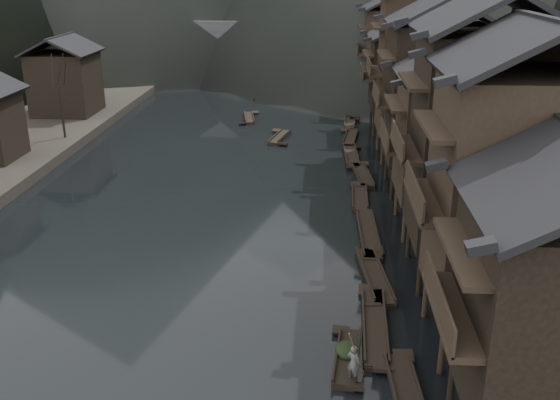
{
  "coord_description": "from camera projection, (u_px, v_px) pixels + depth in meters",
  "views": [
    {
      "loc": [
        8.66,
        -27.07,
        17.11
      ],
      "look_at": [
        6.05,
        11.26,
        2.5
      ],
      "focal_mm": 40.0,
      "sensor_mm": 36.0,
      "label": 1
    }
  ],
  "objects": [
    {
      "name": "water",
      "position": [
        147.0,
        321.0,
        31.87
      ],
      "size": [
        300.0,
        300.0,
        0.0
      ],
      "primitive_type": "plane",
      "color": "black",
      "rests_on": "ground"
    },
    {
      "name": "stilt_houses",
      "position": [
        441.0,
        81.0,
        45.47
      ],
      "size": [
        9.0,
        67.6,
        16.99
      ],
      "color": "black",
      "rests_on": "ground"
    },
    {
      "name": "moored_sampans",
      "position": [
        357.0,
        163.0,
        56.27
      ],
      "size": [
        2.56,
        73.6,
        0.47
      ],
      "color": "black",
      "rests_on": "water"
    },
    {
      "name": "midriver_boats",
      "position": [
        265.0,
        117.0,
        73.12
      ],
      "size": [
        6.2,
        24.7,
        0.45
      ],
      "color": "black",
      "rests_on": "water"
    },
    {
      "name": "stone_bridge",
      "position": [
        268.0,
        46.0,
        97.2
      ],
      "size": [
        40.0,
        6.0,
        9.0
      ],
      "color": "#4C4C4F",
      "rests_on": "ground"
    },
    {
      "name": "hero_sampan",
      "position": [
        347.0,
        357.0,
        28.61
      ],
      "size": [
        1.49,
        4.93,
        0.43
      ],
      "color": "black",
      "rests_on": "water"
    },
    {
      "name": "cargo_heap",
      "position": [
        347.0,
        344.0,
        28.62
      ],
      "size": [
        1.07,
        1.4,
        0.64
      ],
      "primitive_type": "ellipsoid",
      "color": "black",
      "rests_on": "hero_sampan"
    },
    {
      "name": "boatman",
      "position": [
        354.0,
        359.0,
        26.62
      ],
      "size": [
        0.76,
        0.7,
        1.74
      ],
      "primitive_type": "imported",
      "rotation": [
        0.0,
        0.0,
        2.53
      ],
      "color": "slate",
      "rests_on": "hero_sampan"
    },
    {
      "name": "bamboo_pole",
      "position": [
        361.0,
        303.0,
        25.64
      ],
      "size": [
        1.09,
        1.94,
        3.72
      ],
      "primitive_type": "cylinder",
      "rotation": [
        0.52,
        0.0,
        -0.5
      ],
      "color": "#8C7A51",
      "rests_on": "boatman"
    }
  ]
}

